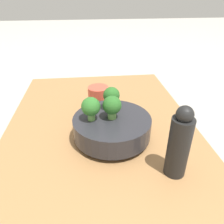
# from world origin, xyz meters

# --- Properties ---
(ground_plane) EXTENTS (6.00, 6.00, 0.00)m
(ground_plane) POSITION_xyz_m (0.00, 0.00, 0.00)
(ground_plane) COLOR #ADA89E
(table) EXTENTS (1.08, 0.62, 0.04)m
(table) POSITION_xyz_m (0.00, 0.00, 0.02)
(table) COLOR #9E7042
(table) RESTS_ON ground_plane
(bowl) EXTENTS (0.23, 0.23, 0.07)m
(bowl) POSITION_xyz_m (-0.02, 0.03, 0.08)
(bowl) COLOR #28282D
(bowl) RESTS_ON table
(broccoli_floret_left) EXTENTS (0.05, 0.05, 0.07)m
(broccoli_floret_left) POSITION_xyz_m (-0.08, 0.03, 0.15)
(broccoli_floret_left) COLOR #6BA34C
(broccoli_floret_left) RESTS_ON bowl
(broccoli_floret_front) EXTENTS (0.05, 0.05, 0.07)m
(broccoli_floret_front) POSITION_xyz_m (-0.02, -0.03, 0.15)
(broccoli_floret_front) COLOR #6BA34C
(broccoli_floret_front) RESTS_ON bowl
(broccoli_floret_center) EXTENTS (0.05, 0.05, 0.07)m
(broccoli_floret_center) POSITION_xyz_m (-0.02, 0.03, 0.15)
(broccoli_floret_center) COLOR #6BA34C
(broccoli_floret_center) RESTS_ON bowl
(cup) EXTENTS (0.08, 0.08, 0.08)m
(cup) POSITION_xyz_m (-0.22, -0.00, 0.08)
(cup) COLOR #C64C38
(cup) RESTS_ON table
(pepper_mill) EXTENTS (0.05, 0.05, 0.19)m
(pepper_mill) POSITION_xyz_m (0.14, 0.17, 0.13)
(pepper_mill) COLOR black
(pepper_mill) RESTS_ON table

